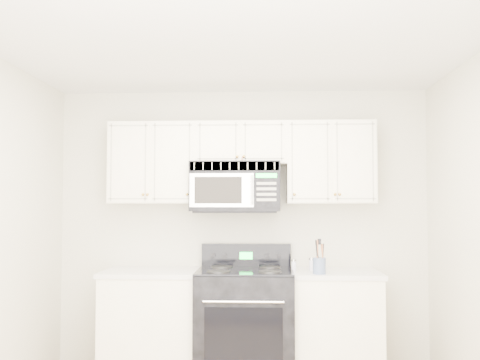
{
  "coord_description": "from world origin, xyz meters",
  "views": [
    {
      "loc": [
        0.21,
        -3.37,
        1.51
      ],
      "look_at": [
        0.0,
        1.3,
        1.72
      ],
      "focal_mm": 40.0,
      "sensor_mm": 36.0,
      "label": 1
    }
  ],
  "objects": [
    {
      "name": "utensil_crock",
      "position": [
        0.68,
        1.23,
        1.0
      ],
      "size": [
        0.11,
        0.11,
        0.29
      ],
      "color": "slate",
      "rests_on": "base_cabinet_right"
    },
    {
      "name": "shaker_salt",
      "position": [
        0.47,
        1.4,
        0.97
      ],
      "size": [
        0.04,
        0.04,
        0.1
      ],
      "color": "#B8B6CB",
      "rests_on": "base_cabinet_right"
    },
    {
      "name": "microwave",
      "position": [
        -0.05,
        1.54,
        1.67
      ],
      "size": [
        0.81,
        0.46,
        0.45
      ],
      "color": "black",
      "rests_on": "ground"
    },
    {
      "name": "base_cabinet_left",
      "position": [
        -0.8,
        1.44,
        0.43
      ],
      "size": [
        0.86,
        0.65,
        0.92
      ],
      "color": "white",
      "rests_on": "ground"
    },
    {
      "name": "room",
      "position": [
        0.0,
        0.0,
        1.3
      ],
      "size": [
        3.51,
        3.51,
        2.61
      ],
      "color": "olive",
      "rests_on": "ground"
    },
    {
      "name": "shaker_pepper",
      "position": [
        0.63,
        1.47,
        0.98
      ],
      "size": [
        0.05,
        0.05,
        0.11
      ],
      "color": "#B8B6CB",
      "rests_on": "base_cabinet_right"
    },
    {
      "name": "base_cabinet_right",
      "position": [
        0.8,
        1.44,
        0.43
      ],
      "size": [
        0.86,
        0.65,
        0.92
      ],
      "color": "white",
      "rests_on": "ground"
    },
    {
      "name": "range",
      "position": [
        0.04,
        1.4,
        0.48
      ],
      "size": [
        0.84,
        0.76,
        1.14
      ],
      "color": "black",
      "rests_on": "ground"
    },
    {
      "name": "upper_cabinets",
      "position": [
        0.0,
        1.58,
        1.93
      ],
      "size": [
        2.44,
        0.37,
        0.75
      ],
      "color": "white",
      "rests_on": "ground"
    }
  ]
}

